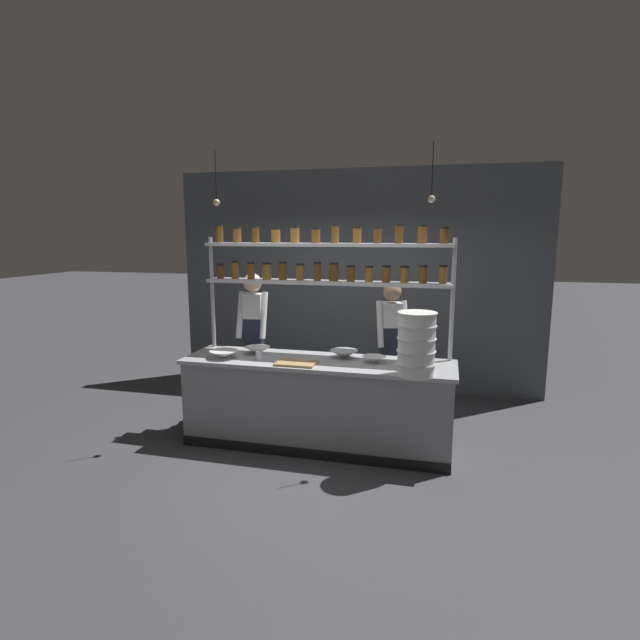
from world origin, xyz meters
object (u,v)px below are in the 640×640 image
object	(u,v)px
cutting_board	(296,363)
prep_bowl_center_back	(257,350)
spice_shelf_unit	(325,267)
prep_bowl_near_right	(374,359)
serving_cup_front	(259,356)
chef_center	(391,343)
prep_bowl_near_left	(344,354)
chef_left	(254,334)
prep_bowl_center_front	(224,355)
container_stack	(416,344)

from	to	relation	value
cutting_board	prep_bowl_center_back	size ratio (longest dim) A/B	1.45
spice_shelf_unit	prep_bowl_near_right	bearing A→B (deg)	-25.66
serving_cup_front	chef_center	bearing A→B (deg)	38.08
cutting_board	prep_bowl_near_left	size ratio (longest dim) A/B	1.34
prep_bowl_center_back	prep_bowl_near_right	distance (m)	1.29
spice_shelf_unit	chef_center	size ratio (longest dim) A/B	1.62
chef_left	prep_bowl_near_left	size ratio (longest dim) A/B	5.86
prep_bowl_center_front	container_stack	bearing A→B (deg)	-4.44
prep_bowl_near_right	prep_bowl_near_left	bearing A→B (deg)	161.06
chef_left	prep_bowl_center_back	size ratio (longest dim) A/B	6.32
chef_center	serving_cup_front	bearing A→B (deg)	-159.91
container_stack	serving_cup_front	size ratio (longest dim) A/B	6.21
chef_center	cutting_board	bearing A→B (deg)	-146.57
prep_bowl_near_right	prep_bowl_center_back	bearing A→B (deg)	176.97
spice_shelf_unit	prep_bowl_near_right	xyz separation A→B (m)	(0.59, -0.28, -0.91)
spice_shelf_unit	cutting_board	size ratio (longest dim) A/B	6.76
spice_shelf_unit	chef_left	bearing A→B (deg)	159.77
chef_left	spice_shelf_unit	bearing A→B (deg)	-27.74
prep_bowl_center_back	prep_bowl_near_right	xyz separation A→B (m)	(1.29, -0.07, -0.00)
prep_bowl_near_left	prep_bowl_center_back	world-z (taller)	prep_bowl_near_left
chef_center	cutting_board	world-z (taller)	chef_center
chef_left	prep_bowl_near_right	bearing A→B (deg)	-29.83
cutting_board	prep_bowl_center_front	distance (m)	0.81
prep_bowl_near_left	serving_cup_front	size ratio (longest dim) A/B	3.12
prep_bowl_near_left	prep_bowl_center_front	xyz separation A→B (m)	(-1.23, -0.32, -0.00)
chef_left	chef_center	world-z (taller)	chef_left
chef_center	prep_bowl_near_right	xyz separation A→B (m)	(-0.09, -0.79, -0.01)
spice_shelf_unit	chef_center	bearing A→B (deg)	36.79
chef_left	cutting_board	xyz separation A→B (m)	(0.81, -0.90, -0.08)
prep_bowl_center_back	serving_cup_front	size ratio (longest dim) A/B	2.89
prep_bowl_center_front	prep_bowl_near_right	bearing A→B (deg)	7.67
prep_bowl_center_back	spice_shelf_unit	bearing A→B (deg)	16.85
spice_shelf_unit	prep_bowl_near_left	xyz separation A→B (m)	(0.25, -0.17, -0.90)
prep_bowl_near_right	serving_cup_front	distance (m)	1.18
serving_cup_front	prep_bowl_near_right	bearing A→B (deg)	9.54
cutting_board	serving_cup_front	world-z (taller)	serving_cup_front
spice_shelf_unit	prep_bowl_center_back	distance (m)	1.17
cutting_board	chef_left	bearing A→B (deg)	132.02
prep_bowl_center_back	prep_bowl_near_right	world-z (taller)	prep_bowl_center_back
serving_cup_front	prep_bowl_center_back	bearing A→B (deg)	115.42
prep_bowl_near_left	serving_cup_front	world-z (taller)	serving_cup_front
spice_shelf_unit	prep_bowl_center_front	bearing A→B (deg)	-153.20
cutting_board	prep_bowl_near_right	size ratio (longest dim) A/B	1.66
container_stack	prep_bowl_center_front	bearing A→B (deg)	175.56
container_stack	serving_cup_front	distance (m)	1.63
prep_bowl_center_front	prep_bowl_near_right	distance (m)	1.57
container_stack	serving_cup_front	xyz separation A→B (m)	(-1.60, 0.17, -0.25)
prep_bowl_center_front	chef_center	bearing A→B (deg)	31.15
prep_bowl_near_left	container_stack	bearing A→B (deg)	-31.84
chef_left	cutting_board	bearing A→B (deg)	-55.49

